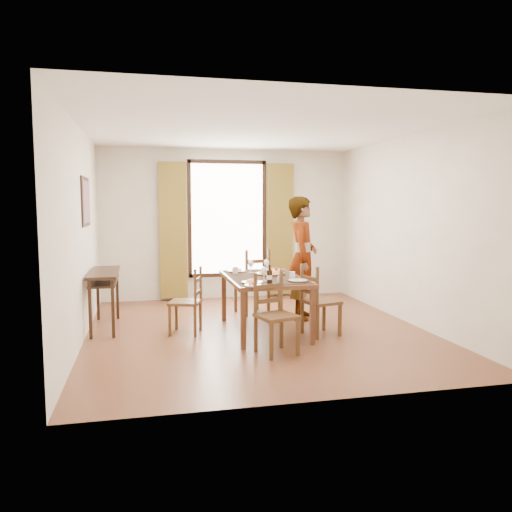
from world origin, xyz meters
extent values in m
plane|color=#482716|center=(0.00, 0.00, 0.00)|extent=(5.00, 5.00, 0.00)
cube|color=silver|center=(0.00, 2.50, 1.35)|extent=(4.50, 0.10, 2.70)
cube|color=silver|center=(0.00, -2.50, 1.35)|extent=(4.50, 0.10, 2.70)
cube|color=silver|center=(-2.25, 0.00, 1.35)|extent=(0.10, 5.00, 2.70)
cube|color=silver|center=(2.25, 0.00, 1.35)|extent=(0.10, 5.00, 2.70)
cube|color=white|center=(0.00, 0.00, 2.72)|extent=(4.50, 5.00, 0.04)
cube|color=white|center=(0.00, 2.47, 1.45)|extent=(1.30, 0.04, 2.00)
cube|color=olive|center=(-0.98, 2.41, 1.25)|extent=(0.48, 0.10, 2.40)
cube|color=olive|center=(0.98, 2.41, 1.25)|extent=(0.48, 0.10, 2.40)
cube|color=black|center=(-2.24, 0.60, 1.75)|extent=(0.02, 0.86, 0.66)
cube|color=red|center=(-2.23, 0.60, 1.75)|extent=(0.01, 0.76, 0.56)
cube|color=black|center=(-2.03, 0.60, 0.78)|extent=(0.38, 1.20, 0.04)
cube|color=black|center=(-2.03, 0.60, 0.66)|extent=(0.34, 1.10, 0.03)
cube|color=black|center=(-2.17, 0.05, 0.38)|extent=(0.04, 0.04, 0.76)
cube|color=black|center=(-2.17, 1.15, 0.38)|extent=(0.04, 0.04, 0.76)
cube|color=black|center=(-1.89, 0.05, 0.38)|extent=(0.04, 0.04, 0.76)
cube|color=black|center=(-1.89, 1.15, 0.38)|extent=(0.04, 0.04, 0.76)
cube|color=#5B2F1E|center=(0.08, -0.07, 0.72)|extent=(0.98, 1.60, 0.05)
cube|color=black|center=(0.08, -0.07, 0.75)|extent=(0.90, 1.47, 0.01)
cube|color=#5B2F1E|center=(-0.35, -0.81, 0.35)|extent=(0.06, 0.06, 0.70)
cube|color=#5B2F1E|center=(-0.35, 0.66, 0.35)|extent=(0.06, 0.06, 0.70)
cube|color=#5B2F1E|center=(0.51, -0.81, 0.35)|extent=(0.06, 0.06, 0.70)
cube|color=#5B2F1E|center=(0.51, 0.66, 0.35)|extent=(0.06, 0.06, 0.70)
cube|color=#51301B|center=(-0.97, 0.08, 0.42)|extent=(0.49, 0.49, 0.04)
cube|color=#51301B|center=(-1.07, 0.29, 0.21)|extent=(0.04, 0.04, 0.42)
cube|color=#51301B|center=(-0.75, 0.18, 0.21)|extent=(0.04, 0.04, 0.42)
cube|color=#51301B|center=(-1.18, -0.03, 0.21)|extent=(0.04, 0.04, 0.42)
cube|color=#51301B|center=(-0.86, -0.14, 0.21)|extent=(0.04, 0.04, 0.42)
cube|color=#51301B|center=(-0.74, 0.18, 0.65)|extent=(0.03, 0.03, 0.47)
cube|color=#51301B|center=(-0.85, -0.14, 0.65)|extent=(0.03, 0.03, 0.47)
cube|color=#51301B|center=(-0.80, 0.02, 0.56)|extent=(0.13, 0.33, 0.05)
cube|color=#51301B|center=(-0.80, 0.02, 0.73)|extent=(0.13, 0.33, 0.05)
cube|color=#51301B|center=(0.17, 1.12, 0.49)|extent=(0.55, 0.55, 0.04)
cube|color=#51301B|center=(0.30, 1.36, 0.24)|extent=(0.04, 0.04, 0.49)
cube|color=#51301B|center=(0.40, 0.98, 0.24)|extent=(0.04, 0.04, 0.49)
cube|color=#51301B|center=(-0.07, 1.26, 0.24)|extent=(0.04, 0.04, 0.49)
cube|color=#51301B|center=(0.03, 0.88, 0.24)|extent=(0.04, 0.04, 0.49)
cube|color=#51301B|center=(0.41, 0.97, 0.76)|extent=(0.04, 0.04, 0.54)
cube|color=#51301B|center=(0.03, 0.87, 0.76)|extent=(0.04, 0.04, 0.54)
cube|color=#51301B|center=(0.22, 0.92, 0.65)|extent=(0.38, 0.13, 0.05)
cube|color=#51301B|center=(0.22, 0.92, 0.84)|extent=(0.38, 0.13, 0.05)
cube|color=#51301B|center=(-0.02, -1.08, 0.44)|extent=(0.51, 0.51, 0.04)
cube|color=#51301B|center=(-0.13, -1.30, 0.22)|extent=(0.04, 0.04, 0.44)
cube|color=#51301B|center=(-0.23, -0.96, 0.22)|extent=(0.04, 0.04, 0.44)
cube|color=#51301B|center=(0.20, -1.19, 0.22)|extent=(0.04, 0.04, 0.44)
cube|color=#51301B|center=(0.10, -0.86, 0.22)|extent=(0.04, 0.04, 0.44)
cube|color=#51301B|center=(-0.24, -0.95, 0.69)|extent=(0.04, 0.04, 0.49)
cube|color=#51301B|center=(0.10, -0.85, 0.69)|extent=(0.04, 0.04, 0.49)
cube|color=#51301B|center=(-0.07, -0.90, 0.59)|extent=(0.34, 0.13, 0.05)
cube|color=#51301B|center=(-0.07, -0.90, 0.76)|extent=(0.34, 0.13, 0.05)
cube|color=#51301B|center=(0.77, -0.39, 0.44)|extent=(0.51, 0.51, 0.04)
cube|color=#51301B|center=(0.99, -0.51, 0.22)|extent=(0.04, 0.04, 0.44)
cube|color=#51301B|center=(0.65, -0.60, 0.22)|extent=(0.04, 0.04, 0.44)
cube|color=#51301B|center=(0.90, -0.17, 0.22)|extent=(0.04, 0.04, 0.44)
cube|color=#51301B|center=(0.56, -0.26, 0.22)|extent=(0.04, 0.04, 0.44)
cube|color=#51301B|center=(0.64, -0.61, 0.69)|extent=(0.04, 0.04, 0.49)
cube|color=#51301B|center=(0.55, -0.27, 0.69)|extent=(0.04, 0.04, 0.49)
cube|color=#51301B|center=(0.59, -0.44, 0.59)|extent=(0.12, 0.35, 0.05)
cube|color=#51301B|center=(0.59, -0.44, 0.77)|extent=(0.12, 0.35, 0.05)
imported|color=gray|center=(0.82, 0.58, 0.92)|extent=(0.96, 0.88, 1.83)
cylinder|color=silver|center=(0.37, -0.41, 0.81)|extent=(0.07, 0.07, 0.10)
cylinder|color=silver|center=(-0.25, 0.26, 0.81)|extent=(0.07, 0.07, 0.10)
cylinder|color=silver|center=(0.11, -0.77, 0.81)|extent=(0.07, 0.07, 0.10)
camera|label=1|loc=(-1.47, -6.49, 1.72)|focal=35.00mm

